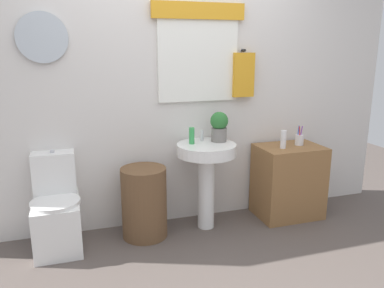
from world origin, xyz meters
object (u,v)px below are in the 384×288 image
laundry_hamper (144,202)px  pedestal_sink (206,165)px  wooden_cabinet (288,181)px  soap_bottle (192,136)px  potted_plant (219,126)px  lotion_bottle (283,139)px  toothbrush_cup (299,139)px  toilet (57,212)px

laundry_hamper → pedestal_sink: pedestal_sink is taller
laundry_hamper → wooden_cabinet: (1.41, 0.00, 0.04)m
pedestal_sink → soap_bottle: (-0.12, 0.05, 0.26)m
potted_plant → lotion_bottle: (0.60, -0.10, -0.14)m
wooden_cabinet → toothbrush_cup: size_ratio=3.77×
wooden_cabinet → toothbrush_cup: bearing=10.8°
soap_bottle → toilet: bearing=-179.3°
wooden_cabinet → laundry_hamper: bearing=180.0°
toilet → lotion_bottle: (2.02, -0.08, 0.48)m
toilet → toothbrush_cup: toothbrush_cup is taller
laundry_hamper → soap_bottle: soap_bottle is taller
pedestal_sink → wooden_cabinet: pedestal_sink is taller
pedestal_sink → wooden_cabinet: (0.84, 0.00, -0.24)m
toilet → toothbrush_cup: size_ratio=4.27×
toilet → pedestal_sink: size_ratio=1.01×
wooden_cabinet → pedestal_sink: bearing=-180.0°
soap_bottle → potted_plant: 0.27m
pedestal_sink → potted_plant: potted_plant is taller
laundry_hamper → potted_plant: (0.71, 0.06, 0.62)m
wooden_cabinet → lotion_bottle: (-0.11, -0.04, 0.43)m
lotion_bottle → toothbrush_cup: 0.22m
pedestal_sink → lotion_bottle: (0.74, -0.04, 0.19)m
toilet → toothbrush_cup: 2.27m
laundry_hamper → soap_bottle: bearing=6.4°
lotion_bottle → soap_bottle: bearing=174.0°
soap_bottle → potted_plant: bearing=2.2°
soap_bottle → pedestal_sink: bearing=-22.6°
soap_bottle → potted_plant: size_ratio=0.54×
pedestal_sink → lotion_bottle: 0.76m
toothbrush_cup → laundry_hamper: bearing=-179.2°
toilet → wooden_cabinet: toilet is taller
toilet → toothbrush_cup: bearing=-0.4°
potted_plant → toothbrush_cup: bearing=-2.8°
wooden_cabinet → potted_plant: potted_plant is taller
wooden_cabinet → soap_bottle: bearing=177.0°
pedestal_sink → potted_plant: 0.37m
soap_bottle → toothbrush_cup: (1.07, -0.03, -0.11)m
wooden_cabinet → soap_bottle: (-0.96, 0.05, 0.51)m
laundry_hamper → lotion_bottle: 1.39m
pedestal_sink → potted_plant: (0.14, 0.06, 0.33)m
toilet → laundry_hamper: (0.71, -0.04, 0.01)m
wooden_cabinet → potted_plant: bearing=175.1°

